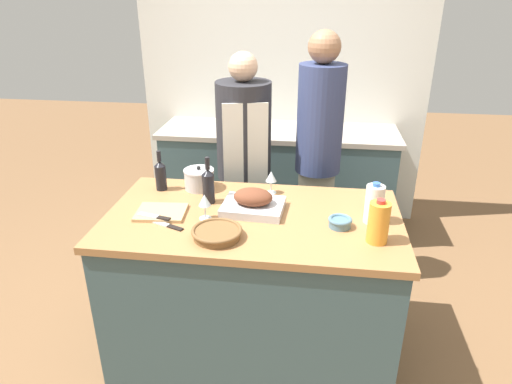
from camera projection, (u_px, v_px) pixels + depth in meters
name	position (u px, v px, depth m)	size (l,w,h in m)	color
ground_plane	(253.00, 344.00, 2.80)	(12.00, 12.00, 0.00)	brown
kitchen_island	(253.00, 284.00, 2.62)	(1.58, 0.88, 0.89)	#3D565B
back_counter	(277.00, 180.00, 4.01)	(1.99, 0.60, 0.91)	#3D565B
back_wall	(283.00, 78.00, 3.99)	(2.49, 0.10, 2.55)	silver
roasting_pan	(253.00, 203.00, 2.47)	(0.34, 0.28, 0.13)	#BCBCC1
wicker_basket	(217.00, 233.00, 2.22)	(0.25, 0.25, 0.05)	brown
cutting_board	(161.00, 212.00, 2.45)	(0.28, 0.23, 0.02)	tan
stock_pot	(199.00, 179.00, 2.74)	(0.18, 0.18, 0.15)	#B7B7BC
mixing_bowl	(340.00, 222.00, 2.31)	(0.12, 0.12, 0.05)	slate
juice_jug	(379.00, 222.00, 2.15)	(0.10, 0.10, 0.22)	orange
milk_jug	(374.00, 204.00, 2.33)	(0.10, 0.10, 0.22)	white
wine_bottle_green	(208.00, 185.00, 2.55)	(0.07, 0.07, 0.27)	black
wine_bottle_dark	(161.00, 175.00, 2.72)	(0.07, 0.07, 0.24)	black
wine_glass_left	(271.00, 177.00, 2.67)	(0.06, 0.06, 0.14)	silver
wine_glass_right	(205.00, 201.00, 2.37)	(0.06, 0.06, 0.14)	silver
knife_chef	(165.00, 225.00, 2.34)	(0.23, 0.12, 0.01)	#B7B7BC
knife_paring	(155.00, 217.00, 2.38)	(0.19, 0.07, 0.01)	#B7B7BC
condiment_bottle_tall	(312.00, 122.00, 3.67)	(0.06, 0.06, 0.22)	#B28E2D
condiment_bottle_short	(223.00, 113.00, 3.98)	(0.06, 0.06, 0.19)	#332D28
person_cook_aproned	(244.00, 161.00, 3.17)	(0.37, 0.40, 1.64)	beige
person_cook_guest	(318.00, 150.00, 3.08)	(0.31, 0.31, 1.77)	beige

